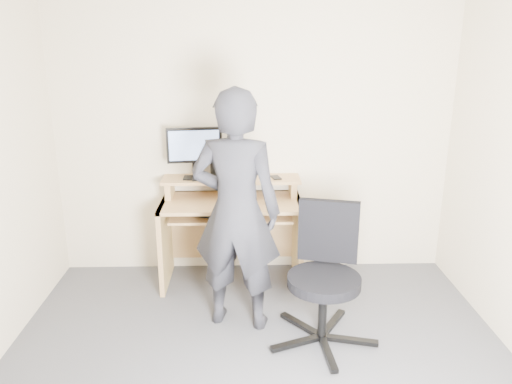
{
  "coord_description": "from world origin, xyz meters",
  "views": [
    {
      "loc": [
        -0.09,
        -2.6,
        2.08
      ],
      "look_at": [
        0.0,
        1.05,
        0.95
      ],
      "focal_mm": 35.0,
      "sensor_mm": 36.0,
      "label": 1
    }
  ],
  "objects_px": {
    "desk": "(232,220)",
    "person": "(236,212)",
    "office_chair": "(325,270)",
    "monitor": "(194,148)"
  },
  "relations": [
    {
      "from": "desk",
      "to": "person",
      "type": "bearing_deg",
      "value": -86.08
    },
    {
      "from": "office_chair",
      "to": "person",
      "type": "relative_size",
      "value": 0.54
    },
    {
      "from": "monitor",
      "to": "person",
      "type": "xyz_separation_m",
      "value": [
        0.36,
        -0.81,
        -0.29
      ]
    },
    {
      "from": "monitor",
      "to": "person",
      "type": "height_order",
      "value": "person"
    },
    {
      "from": "monitor",
      "to": "office_chair",
      "type": "distance_m",
      "value": 1.56
    },
    {
      "from": "desk",
      "to": "monitor",
      "type": "bearing_deg",
      "value": 169.47
    },
    {
      "from": "office_chair",
      "to": "person",
      "type": "bearing_deg",
      "value": 175.06
    },
    {
      "from": "monitor",
      "to": "office_chair",
      "type": "bearing_deg",
      "value": -54.28
    },
    {
      "from": "monitor",
      "to": "desk",
      "type": "bearing_deg",
      "value": -18.53
    },
    {
      "from": "monitor",
      "to": "office_chair",
      "type": "height_order",
      "value": "monitor"
    }
  ]
}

